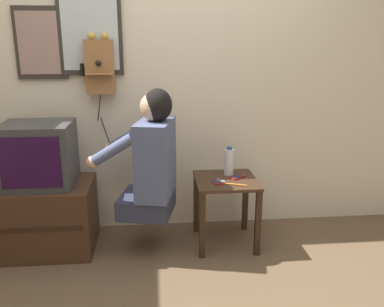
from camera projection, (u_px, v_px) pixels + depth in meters
name	position (u px, v px, depth m)	size (l,w,h in m)	color
ground_plane	(166.00, 293.00, 2.50)	(14.00, 14.00, 0.00)	brown
wall_back	(159.00, 70.00, 3.11)	(6.80, 0.05, 2.55)	beige
side_table	(226.00, 194.00, 3.02)	(0.45, 0.46, 0.51)	#382316
person	(151.00, 159.00, 2.83)	(0.62, 0.52, 0.90)	#2D3347
tv_stand	(42.00, 217.00, 2.97)	(0.75, 0.52, 0.50)	#422819
television	(38.00, 154.00, 2.84)	(0.48, 0.41, 0.44)	#38383A
wall_phone_antique	(100.00, 66.00, 2.98)	(0.25, 0.19, 0.82)	olive
framed_picture	(40.00, 43.00, 2.94)	(0.36, 0.03, 0.52)	#2D2823
wall_mirror	(90.00, 22.00, 2.93)	(0.46, 0.04, 0.75)	#2D2823
cell_phone_held	(217.00, 181.00, 2.93)	(0.07, 0.13, 0.01)	maroon
cell_phone_spare	(237.00, 177.00, 3.02)	(0.14, 0.12, 0.01)	maroon
water_bottle	(229.00, 162.00, 3.07)	(0.07, 0.07, 0.22)	silver
toothbrush	(232.00, 184.00, 2.87)	(0.17, 0.08, 0.02)	orange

